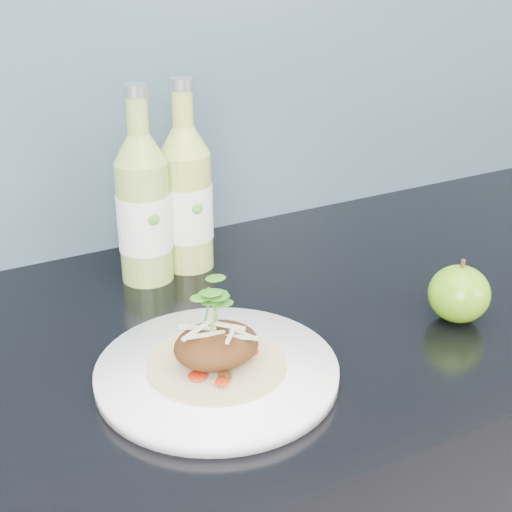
# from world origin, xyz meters

# --- Properties ---
(dinner_plate) EXTENTS (0.29, 0.29, 0.02)m
(dinner_plate) POSITION_xyz_m (-0.10, 1.59, 0.91)
(dinner_plate) COLOR white
(dinner_plate) RESTS_ON kitchen_counter
(pork_taco) EXTENTS (0.15, 0.15, 0.10)m
(pork_taco) POSITION_xyz_m (-0.10, 1.59, 0.94)
(pork_taco) COLOR tan
(pork_taco) RESTS_ON dinner_plate
(green_apple) EXTENTS (0.08, 0.08, 0.08)m
(green_apple) POSITION_xyz_m (0.21, 1.57, 0.93)
(green_apple) COLOR #41810E
(green_apple) RESTS_ON kitchen_counter
(cider_bottle_left) EXTENTS (0.09, 0.09, 0.26)m
(cider_bottle_left) POSITION_xyz_m (-0.07, 1.86, 1.00)
(cider_bottle_left) COLOR #8EB149
(cider_bottle_left) RESTS_ON kitchen_counter
(cider_bottle_right) EXTENTS (0.09, 0.09, 0.26)m
(cider_bottle_right) POSITION_xyz_m (-0.01, 1.87, 1.00)
(cider_bottle_right) COLOR #A1B54B
(cider_bottle_right) RESTS_ON kitchen_counter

